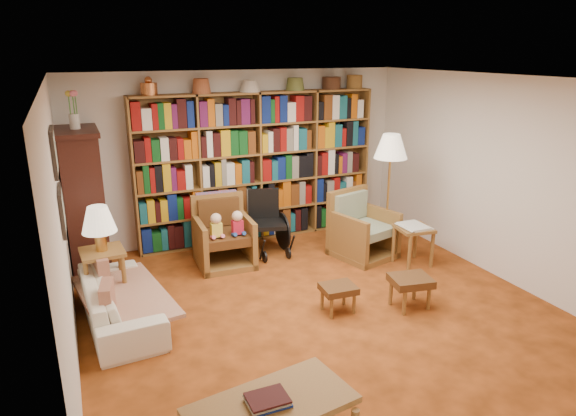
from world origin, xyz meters
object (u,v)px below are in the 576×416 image
armchair_leather (222,236)px  footstool_a (338,290)px  armchair_sage (360,231)px  wheelchair (267,224)px  footstool_b (411,283)px  sofa (120,300)px  side_table_lamp (104,264)px  floor_lamp (391,151)px  side_table_papers (414,234)px  coffee_table (271,409)px

armchair_leather → footstool_a: armchair_leather is taller
armchair_leather → armchair_sage: 1.92m
armchair_leather → wheelchair: 0.70m
armchair_sage → footstool_b: size_ratio=1.90×
sofa → side_table_lamp: side_table_lamp is taller
floor_lamp → side_table_lamp: bearing=-179.3°
armchair_leather → footstool_b: (1.56, -2.08, -0.08)m
side_table_papers → coffee_table: bearing=-141.0°
armchair_leather → wheelchair: size_ratio=1.03×
side_table_papers → coffee_table: side_table_papers is taller
sofa → side_table_papers: size_ratio=2.97×
floor_lamp → side_table_papers: (0.10, -0.49, -1.03)m
footstool_b → coffee_table: coffee_table is taller
footstool_b → footstool_a: bearing=163.9°
floor_lamp → wheelchair: bearing=154.7°
wheelchair → floor_lamp: floor_lamp is taller
sofa → footstool_a: sofa is taller
footstool_a → coffee_table: size_ratio=0.32×
side_table_lamp → armchair_sage: bearing=2.8°
side_table_papers → floor_lamp: bearing=101.4°
armchair_sage → armchair_leather: bearing=165.2°
sofa → armchair_leather: size_ratio=1.82×
wheelchair → coffee_table: (-1.37, -3.63, -0.01)m
footstool_a → footstool_b: bearing=-16.1°
sofa → armchair_sage: 3.38m
armchair_leather → coffee_table: (-0.67, -3.52, 0.02)m
armchair_sage → sofa: bearing=-169.1°
floor_lamp → coffee_table: size_ratio=1.38×
side_table_lamp → floor_lamp: 3.89m
wheelchair → floor_lamp: 1.98m
sofa → armchair_sage: armchair_sage is taller
side_table_papers → footstool_b: size_ratio=1.15×
armchair_leather → armchair_sage: bearing=-14.8°
sofa → armchair_leather: armchair_leather is taller
side_table_lamp → floor_lamp: bearing=0.7°
footstool_a → coffee_table: coffee_table is taller
armchair_sage → wheelchair: armchair_sage is taller
armchair_sage → floor_lamp: floor_lamp is taller
armchair_sage → footstool_a: bearing=-128.6°
side_table_lamp → floor_lamp: floor_lamp is taller
floor_lamp → armchair_leather: bearing=164.5°
coffee_table → armchair_leather: bearing=79.2°
sofa → wheelchair: (2.14, 1.24, 0.16)m
footstool_a → footstool_b: 0.82m
footstool_b → coffee_table: size_ratio=0.40×
armchair_leather → side_table_lamp: bearing=-157.0°
side_table_papers → footstool_b: bearing=-127.5°
wheelchair → footstool_b: 2.36m
armchair_sage → wheelchair: size_ratio=1.04×
sofa → footstool_a: 2.34m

